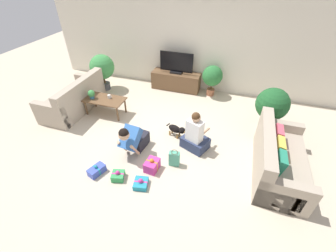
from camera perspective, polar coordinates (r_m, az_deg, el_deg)
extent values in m
plane|color=beige|center=(5.06, -2.77, -2.77)|extent=(16.00, 16.00, 0.00)
cube|color=silver|center=(6.68, 5.26, 20.15)|extent=(8.40, 0.06, 2.60)
cube|color=tan|center=(6.39, -22.88, 5.70)|extent=(0.84, 1.77, 0.42)
cube|color=tan|center=(6.00, -21.44, 8.73)|extent=(0.20, 1.77, 0.42)
cube|color=tan|center=(6.88, -19.11, 9.77)|extent=(0.84, 0.16, 0.60)
cube|color=tan|center=(5.87, -27.66, 2.39)|extent=(0.84, 0.16, 0.60)
cube|color=red|center=(6.33, -21.36, 9.65)|extent=(0.18, 0.34, 0.32)
cube|color=#3366AD|center=(5.97, -24.39, 7.16)|extent=(0.18, 0.34, 0.32)
cube|color=tan|center=(4.64, 26.33, -8.59)|extent=(0.84, 1.77, 0.42)
cube|color=tan|center=(4.31, 23.75, -3.95)|extent=(0.20, 1.77, 0.42)
cube|color=tan|center=(4.03, 27.35, -15.59)|extent=(0.84, 0.16, 0.60)
cube|color=tan|center=(5.19, 26.10, -1.75)|extent=(0.84, 0.16, 0.60)
cube|color=#288E6B|center=(4.10, 26.42, -8.29)|extent=(0.18, 0.34, 0.32)
cube|color=#EACC4C|center=(4.38, 26.14, -4.98)|extent=(0.18, 0.34, 0.32)
cube|color=#E5566B|center=(4.67, 25.90, -2.06)|extent=(0.18, 0.34, 0.32)
cube|color=brown|center=(5.82, -15.87, 6.50)|extent=(1.01, 0.53, 0.03)
cylinder|color=brown|center=(6.03, -20.12, 4.35)|extent=(0.04, 0.04, 0.39)
cylinder|color=brown|center=(5.57, -12.68, 2.98)|extent=(0.04, 0.04, 0.39)
cylinder|color=brown|center=(6.30, -18.06, 6.31)|extent=(0.04, 0.04, 0.39)
cylinder|color=brown|center=(5.86, -10.80, 5.13)|extent=(0.04, 0.04, 0.39)
cube|color=brown|center=(6.86, 2.03, 11.38)|extent=(1.43, 0.44, 0.51)
cube|color=black|center=(6.75, 2.08, 13.53)|extent=(0.34, 0.20, 0.05)
cube|color=black|center=(6.63, 2.14, 15.94)|extent=(0.97, 0.03, 0.56)
cylinder|color=beige|center=(5.61, 23.39, -0.25)|extent=(0.29, 0.29, 0.22)
cylinder|color=brown|center=(5.49, 23.93, 1.54)|extent=(0.05, 0.05, 0.21)
sphere|color=#1E5628|center=(5.29, 25.00, 5.07)|extent=(0.70, 0.70, 0.70)
cylinder|color=#4C4C51|center=(7.17, -15.57, 9.78)|extent=(0.29, 0.29, 0.20)
cylinder|color=brown|center=(7.08, -15.85, 11.24)|extent=(0.05, 0.05, 0.21)
sphere|color=#3D8E47|center=(6.92, -16.41, 14.21)|extent=(0.70, 0.70, 0.70)
cylinder|color=#A36042|center=(6.71, 10.71, 8.51)|extent=(0.22, 0.22, 0.19)
cylinder|color=brown|center=(6.63, 10.88, 9.86)|extent=(0.04, 0.04, 0.17)
sphere|color=#286B33|center=(6.49, 11.22, 12.40)|extent=(0.56, 0.56, 0.56)
cube|color=#23232D|center=(4.78, -7.39, -3.72)|extent=(0.33, 0.47, 0.28)
cube|color=#3366AD|center=(4.42, -9.52, -3.02)|extent=(0.37, 0.52, 0.46)
sphere|color=tan|center=(4.17, -11.13, -2.23)|extent=(0.21, 0.21, 0.21)
sphere|color=black|center=(4.15, -11.19, -1.84)|extent=(0.19, 0.19, 0.19)
cylinder|color=tan|center=(4.54, -11.50, -5.00)|extent=(0.09, 0.27, 0.40)
cylinder|color=tan|center=(4.41, -8.38, -6.09)|extent=(0.09, 0.27, 0.40)
cube|color=#283351|center=(4.76, 6.88, -4.18)|extent=(0.63, 0.57, 0.24)
cube|color=white|center=(4.50, 6.77, -1.19)|extent=(0.37, 0.31, 0.46)
sphere|color=tan|center=(4.32, 7.14, 2.13)|extent=(0.18, 0.18, 0.18)
sphere|color=#472D19|center=(4.29, 7.09, 2.42)|extent=(0.17, 0.17, 0.17)
cylinder|color=tan|center=(4.63, 9.46, -1.33)|extent=(0.15, 0.26, 0.06)
cylinder|color=tan|center=(4.73, 6.89, -0.06)|extent=(0.15, 0.26, 0.06)
ellipsoid|color=black|center=(4.97, 1.71, -0.70)|extent=(0.34, 0.24, 0.17)
sphere|color=black|center=(4.86, 3.56, -1.13)|extent=(0.14, 0.14, 0.14)
sphere|color=olive|center=(4.84, 4.12, -1.50)|extent=(0.06, 0.06, 0.06)
cylinder|color=black|center=(5.03, 0.04, 0.36)|extent=(0.10, 0.05, 0.11)
cylinder|color=olive|center=(4.98, 2.31, -2.65)|extent=(0.04, 0.04, 0.11)
cylinder|color=olive|center=(5.04, 2.91, -2.11)|extent=(0.04, 0.04, 0.11)
cylinder|color=olive|center=(5.07, 0.46, -1.79)|extent=(0.04, 0.04, 0.11)
cylinder|color=olive|center=(5.13, 1.07, -1.27)|extent=(0.04, 0.04, 0.11)
cube|color=#2D934C|center=(4.27, -12.54, -12.27)|extent=(0.27, 0.27, 0.12)
cube|color=#CC3389|center=(4.27, -12.54, -12.27)|extent=(0.22, 0.09, 0.13)
sphere|color=#CC3389|center=(4.20, -12.70, -11.49)|extent=(0.08, 0.08, 0.08)
cube|color=#3D51BC|center=(4.45, -17.63, -10.69)|extent=(0.27, 0.36, 0.15)
cube|color=teal|center=(4.45, -17.63, -10.69)|extent=(0.18, 0.09, 0.15)
sphere|color=teal|center=(4.38, -17.87, -9.82)|extent=(0.06, 0.06, 0.06)
cube|color=#CC3389|center=(4.30, -4.09, -9.93)|extent=(0.25, 0.32, 0.20)
cube|color=orange|center=(4.30, -4.09, -9.93)|extent=(0.23, 0.05, 0.21)
sphere|color=orange|center=(4.21, -4.17, -8.75)|extent=(0.08, 0.08, 0.08)
cube|color=teal|center=(4.11, -6.90, -14.31)|extent=(0.28, 0.31, 0.10)
cube|color=#CC3389|center=(4.11, -6.90, -14.31)|extent=(0.24, 0.08, 0.10)
sphere|color=#CC3389|center=(4.05, -6.98, -13.65)|extent=(0.08, 0.08, 0.08)
cube|color=#4CA384|center=(4.34, 1.60, -8.30)|extent=(0.21, 0.13, 0.31)
torus|color=#4C3823|center=(4.22, 1.64, -6.64)|extent=(0.14, 0.14, 0.01)
cylinder|color=silver|center=(5.79, -14.72, 7.25)|extent=(0.08, 0.08, 0.09)
torus|color=silver|center=(5.76, -14.28, 7.22)|extent=(0.06, 0.01, 0.06)
cylinder|color=#336B84|center=(5.91, -18.72, 6.98)|extent=(0.11, 0.11, 0.07)
sphere|color=#3D8E47|center=(5.86, -18.91, 7.84)|extent=(0.17, 0.17, 0.17)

